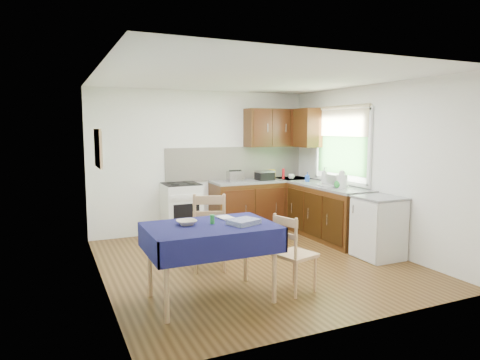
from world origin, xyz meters
name	(u,v)px	position (x,y,z in m)	size (l,w,h in m)	color
floor	(254,262)	(0.00, 0.00, 0.00)	(4.20, 4.20, 0.00)	#472D13
ceiling	(255,78)	(0.00, 0.00, 2.50)	(4.00, 4.20, 0.02)	white
wall_back	(203,161)	(0.00, 2.10, 1.25)	(4.00, 0.02, 2.50)	white
wall_front	(357,194)	(0.00, -2.10, 1.25)	(4.00, 0.02, 2.50)	white
wall_left	(100,180)	(-2.00, 0.00, 1.25)	(0.02, 4.20, 2.50)	white
wall_right	(371,167)	(2.00, 0.00, 1.25)	(0.02, 4.20, 2.50)	white
base_cabinets	(292,209)	(1.36, 1.26, 0.43)	(1.90, 2.30, 0.86)	black
worktop_back	(262,181)	(1.05, 1.80, 0.88)	(1.90, 0.60, 0.04)	slate
worktop_right	(329,187)	(1.70, 0.65, 0.88)	(0.60, 1.70, 0.04)	slate
worktop_corner	(293,179)	(1.70, 1.80, 0.88)	(0.60, 0.60, 0.04)	slate
splashback	(236,163)	(0.65, 2.08, 1.20)	(2.70, 0.02, 0.60)	white
upper_cabinets	(285,128)	(1.52, 1.80, 1.85)	(1.20, 0.85, 0.70)	black
stove	(181,210)	(-0.50, 1.80, 0.46)	(0.60, 0.61, 0.92)	white
window	(342,140)	(1.97, 0.70, 1.65)	(0.04, 1.48, 1.26)	#2A5B25
fridge	(379,228)	(1.70, -0.55, 0.44)	(0.58, 0.60, 0.89)	white
corkboard	(98,148)	(-1.97, 0.30, 1.60)	(0.04, 0.62, 0.47)	tan
dining_table	(211,235)	(-1.00, -0.98, 0.72)	(1.36, 0.92, 0.82)	#0F113D
chair_far	(210,229)	(-0.67, -0.07, 0.54)	(0.59, 0.59, 1.03)	tan
chair_near	(293,251)	(-0.08, -1.15, 0.47)	(0.49, 0.49, 0.89)	tan
toaster	(235,176)	(0.47, 1.73, 1.00)	(0.28, 0.17, 0.21)	#AFAFB3
sandwich_press	(265,175)	(1.07, 1.75, 0.98)	(0.30, 0.26, 0.17)	black
sauce_bottle	(283,174)	(1.46, 1.74, 1.00)	(0.05, 0.05, 0.20)	red
yellow_packet	(271,174)	(1.28, 1.88, 0.99)	(0.13, 0.09, 0.17)	yellow
dish_rack	(332,185)	(1.68, 0.53, 0.92)	(0.41, 0.31, 0.20)	#99989E
kettle	(342,180)	(1.70, 0.31, 1.03)	(0.17, 0.17, 0.29)	white
cup	(291,177)	(1.59, 1.67, 0.95)	(0.12, 0.12, 0.10)	silver
soap_bottle_a	(324,176)	(1.69, 0.77, 1.05)	(0.11, 0.11, 0.29)	white
soap_bottle_b	(307,177)	(1.64, 1.21, 0.99)	(0.08, 0.08, 0.17)	#1E41AF
soap_bottle_c	(338,183)	(1.64, 0.33, 0.99)	(0.13, 0.13, 0.17)	#278F31
plate_bowl	(187,222)	(-1.23, -0.87, 0.85)	(0.21, 0.21, 0.05)	beige
book	(219,218)	(-0.80, -0.73, 0.83)	(0.15, 0.21, 0.02)	white
spice_jar	(212,219)	(-0.96, -0.94, 0.87)	(0.05, 0.05, 0.10)	#268E39
tea_towel	(244,222)	(-0.66, -1.10, 0.85)	(0.30, 0.24, 0.05)	navy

